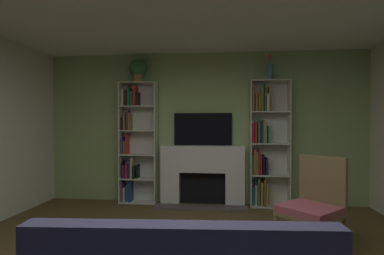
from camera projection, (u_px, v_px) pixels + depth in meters
The scene contains 8 objects.
wall_back_accent at pixel (203, 128), 5.63m from camera, with size 5.80×0.06×2.69m, color #9CBA75.
fireplace at pixel (203, 173), 5.49m from camera, with size 1.56×0.55×1.03m.
tv at pixel (203, 129), 5.57m from camera, with size 1.03×0.06×0.57m, color black.
bookshelf_left at pixel (135, 142), 5.64m from camera, with size 0.66×0.27×2.16m.
bookshelf_right at pixel (265, 146), 5.38m from camera, with size 0.66×0.29×2.16m.
potted_plant at pixel (138, 69), 5.56m from camera, with size 0.32×0.32×0.42m.
vase_with_flowers at pixel (270, 71), 5.31m from camera, with size 0.12×0.12×0.44m.
armchair at pixel (314, 202), 3.49m from camera, with size 0.80×0.80×1.05m.
Camera 1 is at (0.41, -2.55, 1.43)m, focal length 29.19 mm.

